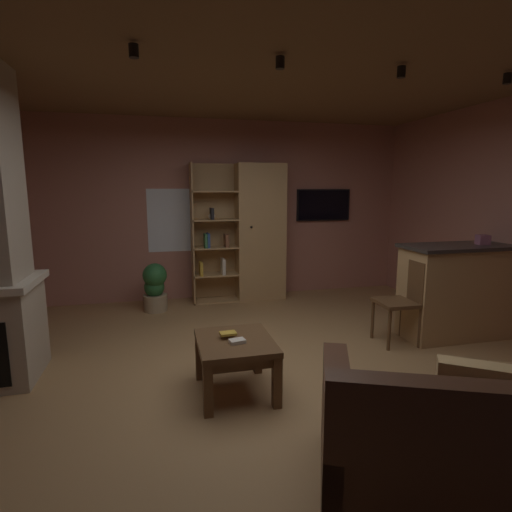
% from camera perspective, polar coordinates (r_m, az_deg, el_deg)
% --- Properties ---
extents(floor, '(5.94, 5.74, 0.02)m').
position_cam_1_polar(floor, '(3.82, 1.48, -16.91)').
color(floor, '#A37A4C').
rests_on(floor, ground).
extents(wall_back, '(6.06, 0.06, 2.71)m').
position_cam_1_polar(wall_back, '(6.27, -5.44, 6.45)').
color(wall_back, '#AD7060').
rests_on(wall_back, ground).
extents(ceiling, '(5.94, 5.74, 0.02)m').
position_cam_1_polar(ceiling, '(3.56, 1.70, 26.29)').
color(ceiling, brown).
extents(window_pane_back, '(0.70, 0.01, 0.94)m').
position_cam_1_polar(window_pane_back, '(6.18, -11.89, 4.96)').
color(window_pane_back, white).
extents(bookshelf_cabinet, '(1.40, 0.41, 2.06)m').
position_cam_1_polar(bookshelf_cabinet, '(6.12, -0.30, 3.26)').
color(bookshelf_cabinet, tan).
rests_on(bookshelf_cabinet, ground).
extents(kitchen_bar_counter, '(1.56, 0.58, 1.07)m').
position_cam_1_polar(kitchen_bar_counter, '(5.23, 27.75, -4.30)').
color(kitchen_bar_counter, tan).
rests_on(kitchen_bar_counter, ground).
extents(tissue_box, '(0.15, 0.15, 0.11)m').
position_cam_1_polar(tissue_box, '(5.18, 29.48, 2.02)').
color(tissue_box, '#995972').
rests_on(tissue_box, kitchen_bar_counter).
extents(leather_couch, '(1.82, 1.44, 0.84)m').
position_cam_1_polar(leather_couch, '(2.67, 28.63, -23.05)').
color(leather_couch, '#4C2D1E').
rests_on(leather_couch, ground).
extents(coffee_table, '(0.62, 0.70, 0.46)m').
position_cam_1_polar(coffee_table, '(3.42, -2.95, -13.16)').
color(coffee_table, brown).
rests_on(coffee_table, ground).
extents(table_book_0, '(0.14, 0.11, 0.03)m').
position_cam_1_polar(table_book_0, '(3.32, -2.68, -11.96)').
color(table_book_0, beige).
rests_on(table_book_0, coffee_table).
extents(table_book_1, '(0.14, 0.10, 0.02)m').
position_cam_1_polar(table_book_1, '(3.41, -3.99, -10.89)').
color(table_book_1, gold).
rests_on(table_book_1, coffee_table).
extents(dining_chair, '(0.43, 0.43, 0.92)m').
position_cam_1_polar(dining_chair, '(4.70, 20.23, -5.35)').
color(dining_chair, brown).
rests_on(dining_chair, ground).
extents(potted_floor_plant, '(0.33, 0.35, 0.68)m').
position_cam_1_polar(potted_floor_plant, '(5.75, -14.15, -4.25)').
color(potted_floor_plant, '#9E896B').
rests_on(potted_floor_plant, ground).
extents(wall_mounted_tv, '(0.90, 0.06, 0.51)m').
position_cam_1_polar(wall_mounted_tv, '(6.67, 9.52, 7.15)').
color(wall_mounted_tv, black).
extents(track_light_spot_1, '(0.07, 0.07, 0.09)m').
position_cam_1_polar(track_light_spot_1, '(3.26, -16.95, 26.05)').
color(track_light_spot_1, black).
extents(track_light_spot_2, '(0.07, 0.07, 0.09)m').
position_cam_1_polar(track_light_spot_2, '(3.40, 3.44, 25.69)').
color(track_light_spot_2, black).
extents(track_light_spot_3, '(0.07, 0.07, 0.09)m').
position_cam_1_polar(track_light_spot_3, '(3.83, 19.91, 23.33)').
color(track_light_spot_3, black).
extents(track_light_spot_4, '(0.07, 0.07, 0.09)m').
position_cam_1_polar(track_light_spot_4, '(4.42, 32.07, 20.54)').
color(track_light_spot_4, black).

